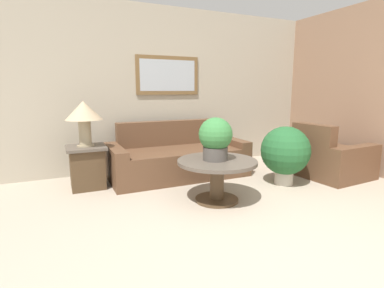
{
  "coord_description": "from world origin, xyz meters",
  "views": [
    {
      "loc": [
        -1.6,
        -1.47,
        1.29
      ],
      "look_at": [
        0.05,
        2.13,
        0.57
      ],
      "focal_mm": 28.0,
      "sensor_mm": 36.0,
      "label": 1
    }
  ],
  "objects_px": {
    "armchair": "(327,159)",
    "side_table": "(87,167)",
    "table_lamp": "(84,114)",
    "potted_plant_floor": "(285,152)",
    "coffee_table": "(217,171)",
    "potted_plant_on_table": "(216,138)",
    "couch_main": "(177,158)"
  },
  "relations": [
    {
      "from": "table_lamp",
      "to": "potted_plant_on_table",
      "type": "height_order",
      "value": "table_lamp"
    },
    {
      "from": "armchair",
      "to": "table_lamp",
      "type": "relative_size",
      "value": 1.85
    },
    {
      "from": "side_table",
      "to": "potted_plant_on_table",
      "type": "relative_size",
      "value": 1.14
    },
    {
      "from": "armchair",
      "to": "potted_plant_floor",
      "type": "height_order",
      "value": "same"
    },
    {
      "from": "potted_plant_floor",
      "to": "coffee_table",
      "type": "bearing_deg",
      "value": -171.61
    },
    {
      "from": "side_table",
      "to": "coffee_table",
      "type": "bearing_deg",
      "value": -40.78
    },
    {
      "from": "table_lamp",
      "to": "potted_plant_on_table",
      "type": "distance_m",
      "value": 1.75
    },
    {
      "from": "potted_plant_floor",
      "to": "side_table",
      "type": "bearing_deg",
      "value": 158.59
    },
    {
      "from": "armchair",
      "to": "potted_plant_floor",
      "type": "relative_size",
      "value": 1.35
    },
    {
      "from": "couch_main",
      "to": "potted_plant_floor",
      "type": "xyz_separation_m",
      "value": [
        1.19,
        -1.01,
        0.19
      ]
    },
    {
      "from": "side_table",
      "to": "armchair",
      "type": "bearing_deg",
      "value": -15.16
    },
    {
      "from": "coffee_table",
      "to": "side_table",
      "type": "bearing_deg",
      "value": 139.22
    },
    {
      "from": "couch_main",
      "to": "side_table",
      "type": "bearing_deg",
      "value": -178.42
    },
    {
      "from": "potted_plant_floor",
      "to": "table_lamp",
      "type": "bearing_deg",
      "value": 158.59
    },
    {
      "from": "couch_main",
      "to": "armchair",
      "type": "bearing_deg",
      "value": -24.62
    },
    {
      "from": "table_lamp",
      "to": "coffee_table",
      "type": "bearing_deg",
      "value": -40.78
    },
    {
      "from": "armchair",
      "to": "potted_plant_on_table",
      "type": "relative_size",
      "value": 2.22
    },
    {
      "from": "side_table",
      "to": "potted_plant_floor",
      "type": "xyz_separation_m",
      "value": [
        2.49,
        -0.98,
        0.17
      ]
    },
    {
      "from": "coffee_table",
      "to": "potted_plant_floor",
      "type": "bearing_deg",
      "value": 8.39
    },
    {
      "from": "table_lamp",
      "to": "potted_plant_floor",
      "type": "relative_size",
      "value": 0.73
    },
    {
      "from": "armchair",
      "to": "potted_plant_on_table",
      "type": "bearing_deg",
      "value": 92.25
    },
    {
      "from": "side_table",
      "to": "potted_plant_on_table",
      "type": "height_order",
      "value": "potted_plant_on_table"
    },
    {
      "from": "potted_plant_on_table",
      "to": "potted_plant_floor",
      "type": "distance_m",
      "value": 1.23
    },
    {
      "from": "armchair",
      "to": "potted_plant_floor",
      "type": "distance_m",
      "value": 0.91
    },
    {
      "from": "couch_main",
      "to": "potted_plant_on_table",
      "type": "xyz_separation_m",
      "value": [
        0.01,
        -1.17,
        0.49
      ]
    },
    {
      "from": "coffee_table",
      "to": "potted_plant_on_table",
      "type": "distance_m",
      "value": 0.4
    },
    {
      "from": "armchair",
      "to": "side_table",
      "type": "xyz_separation_m",
      "value": [
        -3.37,
        0.91,
        0.02
      ]
    },
    {
      "from": "table_lamp",
      "to": "couch_main",
      "type": "bearing_deg",
      "value": 1.58
    },
    {
      "from": "armchair",
      "to": "table_lamp",
      "type": "distance_m",
      "value": 3.57
    },
    {
      "from": "couch_main",
      "to": "potted_plant_on_table",
      "type": "relative_size",
      "value": 4.11
    },
    {
      "from": "coffee_table",
      "to": "armchair",
      "type": "bearing_deg",
      "value": 6.52
    },
    {
      "from": "table_lamp",
      "to": "potted_plant_on_table",
      "type": "xyz_separation_m",
      "value": [
        1.31,
        -1.13,
        -0.23
      ]
    }
  ]
}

